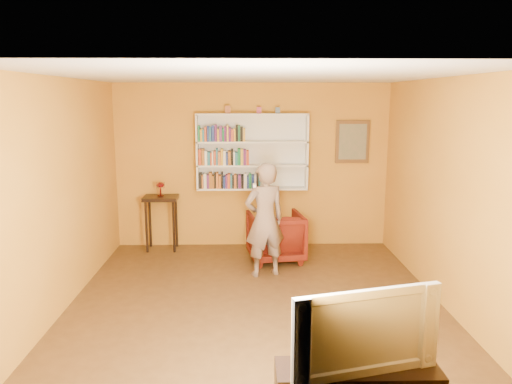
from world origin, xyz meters
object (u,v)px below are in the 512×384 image
bookshelf (252,152)px  television (360,327)px  console_table (161,205)px  person (265,220)px  ruby_lustre (160,186)px  armchair (276,237)px

bookshelf → television: bearing=-81.1°
console_table → person: (1.64, -1.25, 0.06)m
person → television: bearing=80.7°
console_table → television: television is taller
ruby_lustre → armchair: size_ratio=0.28×
console_table → ruby_lustre: ruby_lustre is taller
ruby_lustre → television: size_ratio=0.20×
armchair → television: size_ratio=0.71×
bookshelf → console_table: size_ratio=2.01×
console_table → ruby_lustre: (-0.00, 0.00, 0.32)m
console_table → armchair: (1.83, -0.60, -0.37)m
person → television: 3.30m
bookshelf → console_table: (-1.49, -0.16, -0.86)m
ruby_lustre → television: (2.21, -4.50, -0.28)m
bookshelf → television: bookshelf is taller
ruby_lustre → console_table: bearing=-63.4°
bookshelf → console_table: 1.72m
ruby_lustre → television: bearing=-63.8°
ruby_lustre → armchair: bearing=-18.1°
armchair → person: (-0.20, -0.65, 0.43)m
armchair → person: size_ratio=0.51×
armchair → ruby_lustre: bearing=-26.6°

